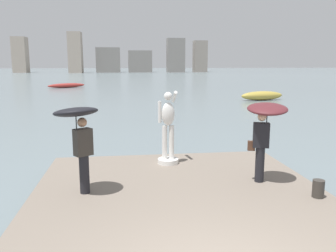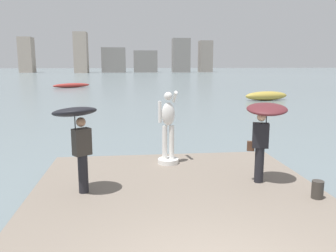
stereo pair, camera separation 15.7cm
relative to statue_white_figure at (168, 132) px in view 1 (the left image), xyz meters
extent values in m
plane|color=slate|center=(-0.03, 34.07, -1.34)|extent=(400.00, 400.00, 0.00)
cube|color=slate|center=(-0.03, -3.95, -1.14)|extent=(6.71, 9.96, 0.40)
cylinder|color=white|center=(0.00, -0.01, -0.88)|extent=(0.61, 0.61, 0.14)
cylinder|color=white|center=(-0.10, -0.01, -0.31)|extent=(0.15, 0.15, 0.99)
cylinder|color=white|center=(0.10, -0.01, -0.31)|extent=(0.15, 0.15, 0.99)
ellipsoid|color=white|center=(0.00, -0.01, 0.52)|extent=(0.38, 0.26, 0.67)
sphere|color=white|center=(0.00, -0.01, 1.03)|extent=(0.24, 0.24, 0.24)
cylinder|color=white|center=(-0.24, -0.01, 0.58)|extent=(0.10, 0.10, 0.62)
cylinder|color=white|center=(0.22, 0.26, 0.99)|extent=(0.10, 0.59, 0.40)
cylinder|color=black|center=(-2.17, -2.12, -0.50)|extent=(0.22, 0.22, 0.88)
cube|color=#38332D|center=(-2.17, -2.12, 0.24)|extent=(0.45, 0.41, 0.60)
sphere|color=#A87A5B|center=(-2.17, -2.12, 0.68)|extent=(0.21, 0.21, 0.21)
cylinder|color=#262626|center=(-2.29, -2.16, 0.58)|extent=(0.02, 0.02, 0.58)
ellipsoid|color=black|center=(-2.29, -2.16, 0.92)|extent=(1.35, 1.35, 0.33)
cylinder|color=black|center=(2.04, -1.89, -0.50)|extent=(0.22, 0.22, 0.88)
cube|color=black|center=(2.04, -1.89, 0.24)|extent=(0.43, 0.34, 0.60)
sphere|color=beige|center=(2.04, -1.89, 0.68)|extent=(0.21, 0.21, 0.21)
cylinder|color=#262626|center=(2.16, -1.89, 0.55)|extent=(0.02, 0.02, 0.54)
ellipsoid|color=#5B2328|center=(2.16, -1.89, 0.87)|extent=(1.21, 1.22, 0.34)
cube|color=#513323|center=(1.83, -1.80, -0.04)|extent=(0.20, 0.15, 0.24)
cylinder|color=#38332D|center=(2.92, -3.04, -0.75)|extent=(0.25, 0.25, 0.39)
ellipsoid|color=#B2993D|center=(11.18, 20.26, -0.94)|extent=(4.22, 1.75, 0.81)
ellipsoid|color=#9E2D28|center=(-8.89, 39.38, -1.05)|extent=(4.98, 3.52, 0.60)
cube|color=#A89989|center=(-36.66, 120.50, 4.81)|extent=(4.60, 5.43, 12.30)
cube|color=#A89989|center=(-17.01, 114.32, 5.47)|extent=(4.37, 6.04, 13.64)
cube|color=gray|center=(-6.23, 120.00, 3.04)|extent=(8.43, 6.96, 8.77)
cube|color=gray|center=(5.22, 120.28, 2.54)|extent=(8.45, 5.87, 7.77)
cube|color=gray|center=(18.05, 117.92, 4.71)|extent=(6.28, 4.70, 12.11)
cube|color=gray|center=(27.69, 120.64, 4.40)|extent=(4.82, 4.49, 11.49)
camera|label=1|loc=(-1.27, -9.82, 1.96)|focal=37.31mm
camera|label=2|loc=(-1.12, -9.84, 1.96)|focal=37.31mm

